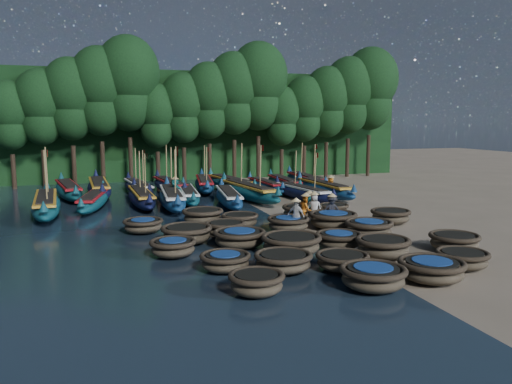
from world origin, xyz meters
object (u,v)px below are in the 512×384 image
object	(u,v)px
coracle_11	(240,238)
coracle_16	(225,228)
coracle_19	(391,216)
coracle_20	(143,225)
fisherman_1	(309,204)
coracle_2	(373,276)
long_boat_17	(306,180)
long_boat_12	(170,186)
long_boat_15	(265,185)
coracle_1	(256,282)
coracle_4	(462,259)
coracle_23	(302,211)
long_boat_8	(324,189)
coracle_7	(342,261)
long_boat_9	(68,190)
fisherman_6	(331,186)
coracle_14	(369,228)
long_boat_5	(229,197)
coracle_9	(454,241)
fisherman_0	(314,207)
coracle_8	(383,247)
long_boat_3	(172,198)
long_boat_2	(141,197)
coracle_10	(173,247)
coracle_18	(333,219)
long_boat_0	(46,204)
coracle_3	(432,269)
long_boat_1	(94,200)
long_boat_14	(231,184)
coracle_5	(225,261)
coracle_6	(283,261)
coracle_21	(203,216)
long_boat_4	(188,195)
coracle_22	(240,220)
long_boat_11	(138,188)
long_boat_10	(99,188)
long_boat_13	(204,184)
long_boat_6	(248,191)
fisherman_5	(175,191)
coracle_24	(334,209)
fisherman_2	(306,208)
long_boat_16	(284,183)
fisherman_3	(332,209)

from	to	relation	value
coracle_11	coracle_16	size ratio (longest dim) A/B	1.32
coracle_19	coracle_20	bearing A→B (deg)	172.13
coracle_19	fisherman_1	xyz separation A→B (m)	(-3.70, 2.35, 0.45)
coracle_2	long_boat_17	distance (m)	25.24
long_boat_12	long_boat_15	size ratio (longest dim) A/B	1.18
coracle_1	coracle_4	world-z (taller)	coracle_1
coracle_23	long_boat_8	distance (m)	8.72
coracle_7	long_boat_9	xyz separation A→B (m)	(-10.59, 21.63, 0.21)
coracle_1	fisherman_6	distance (m)	20.82
coracle_14	long_boat_5	bearing A→B (deg)	110.20
coracle_9	fisherman_0	xyz separation A→B (m)	(-3.30, 7.11, 0.46)
coracle_8	long_boat_3	bearing A→B (deg)	113.50
coracle_7	long_boat_2	size ratio (longest dim) A/B	0.24
coracle_10	coracle_18	size ratio (longest dim) A/B	0.77
long_boat_0	long_boat_3	xyz separation A→B (m)	(7.43, 0.45, -0.02)
coracle_4	long_boat_5	world-z (taller)	long_boat_5
coracle_3	long_boat_1	world-z (taller)	long_boat_1
coracle_16	coracle_14	bearing A→B (deg)	-20.29
long_boat_14	coracle_5	bearing A→B (deg)	-114.82
coracle_6	coracle_20	xyz separation A→B (m)	(-4.32, 8.06, -0.01)
coracle_21	coracle_4	bearing A→B (deg)	-54.49
coracle_5	long_boat_4	size ratio (longest dim) A/B	0.30
coracle_22	long_boat_2	bearing A→B (deg)	116.73
long_boat_11	long_boat_14	size ratio (longest dim) A/B	0.92
long_boat_2	fisherman_6	distance (m)	13.24
coracle_1	long_boat_0	bearing A→B (deg)	114.66
coracle_6	long_boat_10	bearing A→B (deg)	106.59
coracle_21	long_boat_13	world-z (taller)	long_boat_13
coracle_21	long_boat_6	size ratio (longest dim) A/B	0.26
long_boat_10	fisherman_5	size ratio (longest dim) A/B	4.70
coracle_24	long_boat_15	xyz separation A→B (m)	(-0.66, 10.62, 0.09)
coracle_21	long_boat_1	distance (m)	8.84
coracle_14	long_boat_11	distance (m)	19.73
fisherman_2	fisherman_5	xyz separation A→B (m)	(-5.67, 8.56, 0.05)
coracle_16	long_boat_4	xyz separation A→B (m)	(0.02, 10.50, 0.11)
coracle_19	long_boat_16	xyz separation A→B (m)	(-0.71, 14.22, 0.08)
coracle_7	long_boat_10	world-z (taller)	long_boat_10
coracle_3	fisherman_1	distance (m)	11.21
coracle_14	coracle_23	bearing A→B (deg)	103.25
long_boat_17	fisherman_3	size ratio (longest dim) A/B	4.69
coracle_24	coracle_20	bearing A→B (deg)	-173.28
coracle_3	coracle_14	size ratio (longest dim) A/B	1.01
coracle_23	long_boat_8	xyz separation A→B (m)	(4.76, 7.30, 0.14)
long_boat_3	long_boat_10	size ratio (longest dim) A/B	0.96
coracle_21	coracle_24	distance (m)	7.80
coracle_21	long_boat_15	size ratio (longest dim) A/B	0.32
coracle_6	fisherman_5	xyz separation A→B (m)	(-1.54, 16.16, 0.50)
coracle_4	coracle_24	size ratio (longest dim) A/B	1.11
coracle_16	coracle_21	xyz separation A→B (m)	(-0.50, 2.97, 0.07)
coracle_8	long_boat_12	distance (m)	21.37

